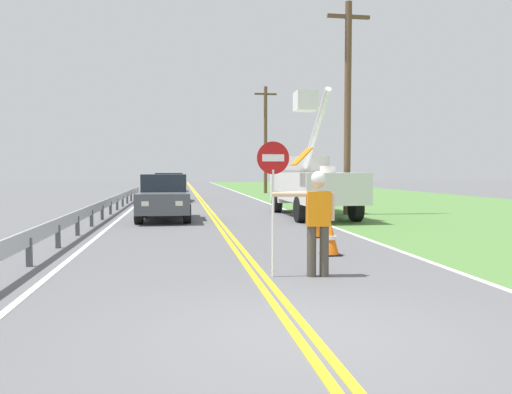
% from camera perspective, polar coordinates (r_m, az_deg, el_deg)
% --- Properties ---
extents(ground_plane, '(160.00, 160.00, 0.00)m').
position_cam_1_polar(ground_plane, '(5.80, 5.34, -15.35)').
color(ground_plane, '#5B5B5E').
extents(grass_verge_right, '(16.00, 110.00, 0.01)m').
position_cam_1_polar(grass_verge_right, '(28.52, 18.14, -0.78)').
color(grass_verge_right, '#517F3D').
rests_on(grass_verge_right, ground).
extents(centerline_yellow_left, '(0.11, 110.00, 0.01)m').
position_cam_1_polar(centerline_yellow_left, '(25.43, -6.02, -1.09)').
color(centerline_yellow_left, yellow).
rests_on(centerline_yellow_left, ground).
extents(centerline_yellow_right, '(0.11, 110.00, 0.01)m').
position_cam_1_polar(centerline_yellow_right, '(25.44, -5.62, -1.09)').
color(centerline_yellow_right, yellow).
rests_on(centerline_yellow_right, ground).
extents(edge_line_right, '(0.12, 110.00, 0.01)m').
position_cam_1_polar(edge_line_right, '(25.88, 2.16, -1.00)').
color(edge_line_right, silver).
rests_on(edge_line_right, ground).
extents(edge_line_left, '(0.12, 110.00, 0.01)m').
position_cam_1_polar(edge_line_left, '(25.50, -13.93, -1.15)').
color(edge_line_left, silver).
rests_on(edge_line_left, ground).
extents(flagger_worker, '(1.08, 0.29, 1.83)m').
position_cam_1_polar(flagger_worker, '(8.57, 7.11, -2.23)').
color(flagger_worker, '#474238').
rests_on(flagger_worker, ground).
extents(stop_sign_paddle, '(0.56, 0.04, 2.33)m').
position_cam_1_polar(stop_sign_paddle, '(8.45, 1.98, 2.22)').
color(stop_sign_paddle, silver).
rests_on(stop_sign_paddle, ground).
extents(utility_bucket_truck, '(2.68, 6.82, 5.15)m').
position_cam_1_polar(utility_bucket_truck, '(20.27, 6.24, 1.82)').
color(utility_bucket_truck, silver).
rests_on(utility_bucket_truck, ground).
extents(oncoming_sedan_nearest, '(1.93, 4.12, 1.70)m').
position_cam_1_polar(oncoming_sedan_nearest, '(18.65, -10.55, -0.07)').
color(oncoming_sedan_nearest, '#4C5156').
rests_on(oncoming_sedan_nearest, ground).
extents(oncoming_sedan_second, '(1.95, 4.13, 1.70)m').
position_cam_1_polar(oncoming_sedan_second, '(30.42, -10.00, 1.12)').
color(oncoming_sedan_second, '#4C5156').
rests_on(oncoming_sedan_second, ground).
extents(utility_pole_near, '(1.80, 0.28, 8.74)m').
position_cam_1_polar(utility_pole_near, '(21.10, 10.54, 10.42)').
color(utility_pole_near, brown).
rests_on(utility_pole_near, ground).
extents(utility_pole_mid, '(1.80, 0.28, 8.64)m').
position_cam_1_polar(utility_pole_mid, '(40.41, 1.11, 6.83)').
color(utility_pole_mid, brown).
rests_on(utility_pole_mid, ground).
extents(traffic_cone_lead, '(0.40, 0.40, 0.70)m').
position_cam_1_polar(traffic_cone_lead, '(10.85, 8.64, -4.91)').
color(traffic_cone_lead, orange).
rests_on(traffic_cone_lead, ground).
extents(traffic_cone_mid, '(0.40, 0.40, 0.70)m').
position_cam_1_polar(traffic_cone_mid, '(13.69, 6.93, -3.24)').
color(traffic_cone_mid, orange).
rests_on(traffic_cone_mid, ground).
extents(guardrail_left_shoulder, '(0.10, 32.00, 0.71)m').
position_cam_1_polar(guardrail_left_shoulder, '(20.44, -16.87, -0.76)').
color(guardrail_left_shoulder, '#9EA0A3').
rests_on(guardrail_left_shoulder, ground).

